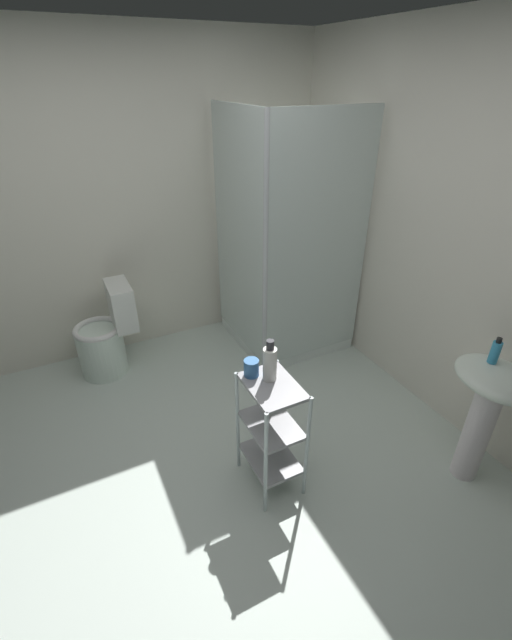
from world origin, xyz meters
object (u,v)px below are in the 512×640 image
(shower_stall, at_px, (281,299))
(lotion_bottle_white, at_px, (270,363))
(toilet, at_px, (107,338))
(rinse_cup, at_px, (251,368))
(hand_soap_bottle, at_px, (495,352))
(pedestal_sink, at_px, (488,402))
(storage_cart, at_px, (271,427))

(shower_stall, distance_m, lotion_bottle_white, 1.52)
(shower_stall, height_order, toilet, shower_stall)
(rinse_cup, bearing_deg, toilet, -157.71)
(lotion_bottle_white, bearing_deg, rinse_cup, -134.54)
(toilet, relative_size, hand_soap_bottle, 4.84)
(shower_stall, bearing_deg, hand_soap_bottle, 10.32)
(shower_stall, relative_size, pedestal_sink, 2.47)
(toilet, height_order, storage_cart, toilet)
(pedestal_sink, xyz_separation_m, lotion_bottle_white, (-0.56, -1.10, 0.27))
(shower_stall, xyz_separation_m, pedestal_sink, (1.80, 0.30, 0.12))
(shower_stall, height_order, pedestal_sink, shower_stall)
(hand_soap_bottle, relative_size, rinse_cup, 1.60)
(pedestal_sink, xyz_separation_m, storage_cart, (-0.50, -1.11, -0.14))
(pedestal_sink, relative_size, hand_soap_bottle, 5.16)
(pedestal_sink, xyz_separation_m, hand_soap_bottle, (-0.06, 0.01, 0.30))
(shower_stall, xyz_separation_m, lotion_bottle_white, (1.24, -0.79, 0.38))
(pedestal_sink, bearing_deg, storage_cart, -114.43)
(storage_cart, height_order, lotion_bottle_white, lotion_bottle_white)
(storage_cart, xyz_separation_m, hand_soap_bottle, (0.44, 1.12, 0.44))
(storage_cart, distance_m, lotion_bottle_white, 0.41)
(toilet, xyz_separation_m, storage_cart, (1.59, 0.66, 0.12))
(hand_soap_bottle, bearing_deg, toilet, -138.73)
(shower_stall, bearing_deg, rinse_cup, -36.51)
(shower_stall, distance_m, hand_soap_bottle, 1.82)
(hand_soap_bottle, xyz_separation_m, lotion_bottle_white, (-0.50, -1.11, -0.03))
(rinse_cup, bearing_deg, storage_cart, 26.19)
(shower_stall, distance_m, pedestal_sink, 1.83)
(toilet, bearing_deg, hand_soap_bottle, 41.27)
(shower_stall, bearing_deg, lotion_bottle_white, -32.52)
(pedestal_sink, distance_m, hand_soap_bottle, 0.31)
(toilet, distance_m, storage_cart, 1.73)
(hand_soap_bottle, bearing_deg, rinse_cup, -115.69)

